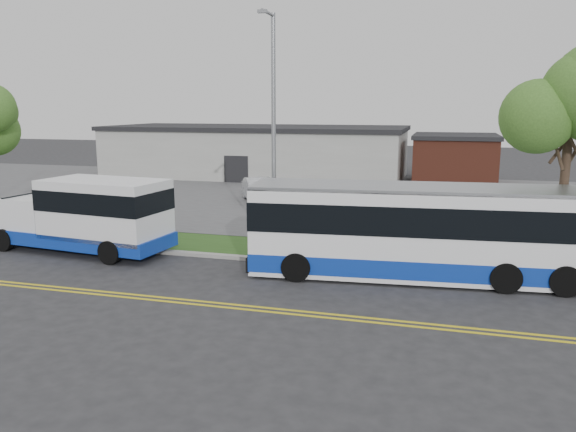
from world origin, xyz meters
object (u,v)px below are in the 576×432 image
(parked_car_b, at_px, (109,190))
(transit_bus, at_px, (418,232))
(tree_east, at_px, (572,101))
(shuttle_bus, at_px, (90,213))
(streetlight_near, at_px, (273,126))
(pedestrian, at_px, (131,214))
(parked_car_a, at_px, (259,190))

(parked_car_b, bearing_deg, transit_bus, -14.90)
(tree_east, bearing_deg, transit_bus, -154.37)
(shuttle_bus, relative_size, transit_bus, 0.69)
(streetlight_near, bearing_deg, pedestrian, 170.39)
(parked_car_a, height_order, parked_car_b, parked_car_a)
(streetlight_near, height_order, parked_car_b, streetlight_near)
(streetlight_near, xyz_separation_m, parked_car_b, (-13.88, 9.24, -4.53))
(parked_car_a, bearing_deg, parked_car_b, 162.50)
(transit_bus, bearing_deg, parked_car_a, 122.80)
(shuttle_bus, distance_m, pedestrian, 3.56)
(tree_east, xyz_separation_m, transit_bus, (-5.00, -2.40, -4.54))
(tree_east, height_order, parked_car_b, tree_east)
(shuttle_bus, relative_size, parked_car_a, 1.85)
(streetlight_near, relative_size, pedestrian, 5.60)
(transit_bus, relative_size, pedestrian, 7.10)
(tree_east, distance_m, streetlight_near, 11.05)
(tree_east, distance_m, pedestrian, 19.27)
(pedestrian, bearing_deg, shuttle_bus, 83.22)
(tree_east, xyz_separation_m, parked_car_a, (-15.40, 10.91, -5.37))
(tree_east, relative_size, streetlight_near, 0.88)
(shuttle_bus, height_order, transit_bus, transit_bus)
(shuttle_bus, xyz_separation_m, parked_car_a, (2.87, 13.40, -0.81))
(transit_bus, relative_size, parked_car_a, 2.69)
(shuttle_bus, height_order, parked_car_b, shuttle_bus)
(streetlight_near, xyz_separation_m, shuttle_bus, (-7.28, -2.21, -3.58))
(transit_bus, height_order, parked_car_a, transit_bus)
(pedestrian, distance_m, parked_car_a, 10.39)
(tree_east, distance_m, shuttle_bus, 19.00)
(parked_car_a, bearing_deg, shuttle_bus, -131.22)
(streetlight_near, distance_m, parked_car_b, 17.28)
(transit_bus, bearing_deg, parked_car_b, 145.04)
(streetlight_near, bearing_deg, transit_bus, -19.54)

